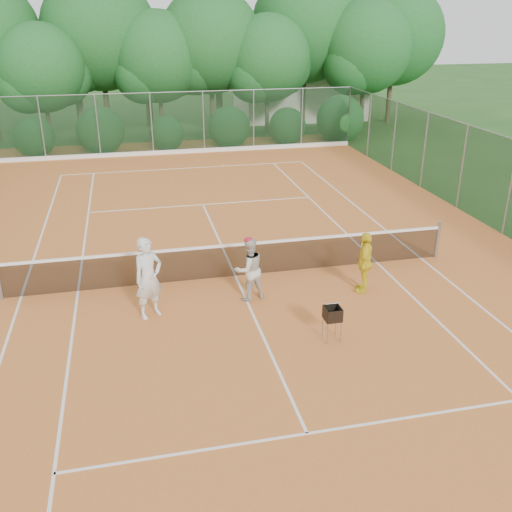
{
  "coord_description": "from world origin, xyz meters",
  "views": [
    {
      "loc": [
        -2.56,
        -13.71,
        6.62
      ],
      "look_at": [
        0.29,
        -1.2,
        1.1
      ],
      "focal_mm": 40.0,
      "sensor_mm": 36.0,
      "label": 1
    }
  ],
  "objects_px": {
    "player_white": "(149,278)",
    "player_center_grp": "(249,269)",
    "player_yellow": "(365,262)",
    "ball_hopper": "(333,314)"
  },
  "relations": [
    {
      "from": "player_white",
      "to": "player_center_grp",
      "type": "relative_size",
      "value": 1.19
    },
    {
      "from": "player_center_grp",
      "to": "player_yellow",
      "type": "relative_size",
      "value": 1.03
    },
    {
      "from": "player_white",
      "to": "player_yellow",
      "type": "bearing_deg",
      "value": -28.03
    },
    {
      "from": "player_white",
      "to": "player_yellow",
      "type": "height_order",
      "value": "player_white"
    },
    {
      "from": "player_white",
      "to": "player_yellow",
      "type": "distance_m",
      "value": 5.37
    },
    {
      "from": "player_center_grp",
      "to": "player_yellow",
      "type": "height_order",
      "value": "player_center_grp"
    },
    {
      "from": "player_center_grp",
      "to": "ball_hopper",
      "type": "xyz_separation_m",
      "value": [
        1.34,
        -2.28,
        -0.19
      ]
    },
    {
      "from": "player_white",
      "to": "ball_hopper",
      "type": "relative_size",
      "value": 2.48
    },
    {
      "from": "player_white",
      "to": "player_yellow",
      "type": "xyz_separation_m",
      "value": [
        5.36,
        0.11,
        -0.18
      ]
    },
    {
      "from": "player_yellow",
      "to": "ball_hopper",
      "type": "distance_m",
      "value": 2.61
    }
  ]
}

